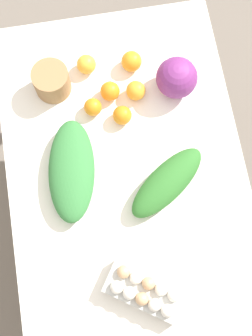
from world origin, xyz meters
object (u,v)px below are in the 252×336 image
(orange_0, at_px, (110,91))
(orange_4, at_px, (136,91))
(orange_2, at_px, (93,107))
(orange_3, at_px, (122,115))
(orange_1, at_px, (86,64))
(greens_bunch_dandelion, at_px, (167,183))
(egg_carton, at_px, (145,291))
(orange_5, at_px, (131,61))
(greens_bunch_scallion, at_px, (72,170))
(paper_bag, at_px, (52,81))
(cabbage_purple, at_px, (177,78))

(orange_0, bearing_deg, orange_4, 81.81)
(orange_2, height_order, orange_3, orange_3)
(orange_3, bearing_deg, orange_1, -155.98)
(orange_0, xyz_separation_m, orange_2, (0.05, -0.07, -0.00))
(greens_bunch_dandelion, distance_m, orange_1, 0.55)
(egg_carton, bearing_deg, orange_4, -63.73)
(orange_5, bearing_deg, greens_bunch_scallion, -35.93)
(orange_2, distance_m, orange_3, 0.11)
(paper_bag, xyz_separation_m, greens_bunch_scallion, (0.35, 0.03, -0.01))
(orange_3, height_order, orange_4, orange_4)
(greens_bunch_scallion, relative_size, orange_0, 5.15)
(paper_bag, xyz_separation_m, greens_bunch_dandelion, (0.45, 0.35, -0.01))
(orange_2, height_order, orange_4, orange_4)
(orange_1, bearing_deg, orange_4, 50.47)
(egg_carton, relative_size, orange_1, 3.90)
(greens_bunch_scallion, xyz_separation_m, orange_0, (-0.28, 0.18, -0.01))
(egg_carton, bearing_deg, orange_5, -62.92)
(orange_3, distance_m, orange_5, 0.22)
(egg_carton, xyz_separation_m, orange_1, (-0.86, -0.07, -0.01))
(orange_3, bearing_deg, greens_bunch_scallion, -49.53)
(cabbage_purple, bearing_deg, egg_carton, -18.77)
(orange_2, bearing_deg, orange_3, 63.41)
(orange_2, relative_size, orange_5, 0.85)
(paper_bag, relative_size, orange_3, 1.94)
(egg_carton, height_order, orange_2, egg_carton)
(orange_1, relative_size, orange_3, 1.04)
(greens_bunch_scallion, xyz_separation_m, greens_bunch_dandelion, (0.10, 0.32, -0.00))
(greens_bunch_scallion, bearing_deg, orange_3, 130.47)
(paper_bag, relative_size, orange_0, 1.87)
(greens_bunch_dandelion, bearing_deg, orange_2, -146.92)
(orange_1, bearing_deg, egg_carton, 4.83)
(orange_2, bearing_deg, greens_bunch_scallion, -25.35)
(orange_0, bearing_deg, orange_2, -55.00)
(orange_0, distance_m, orange_4, 0.10)
(paper_bag, xyz_separation_m, orange_0, (0.07, 0.21, -0.02))
(greens_bunch_scallion, distance_m, orange_4, 0.39)
(paper_bag, xyz_separation_m, orange_4, (0.08, 0.30, -0.02))
(greens_bunch_dandelion, xyz_separation_m, orange_4, (-0.37, -0.05, -0.01))
(greens_bunch_scallion, bearing_deg, orange_4, 134.01)
(greens_bunch_dandelion, distance_m, orange_2, 0.39)
(greens_bunch_dandelion, relative_size, orange_5, 4.25)
(orange_0, bearing_deg, paper_bag, -107.76)
(greens_bunch_scallion, height_order, orange_4, greens_bunch_scallion)
(paper_bag, bearing_deg, egg_carton, 14.68)
(greens_bunch_scallion, xyz_separation_m, orange_5, (-0.39, 0.28, -0.01))
(orange_2, xyz_separation_m, orange_3, (0.05, 0.10, 0.00))
(paper_bag, bearing_deg, orange_3, 54.67)
(egg_carton, distance_m, orange_2, 0.69)
(paper_bag, xyz_separation_m, orange_3, (0.17, 0.24, -0.02))
(orange_2, bearing_deg, greens_bunch_dandelion, 33.08)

